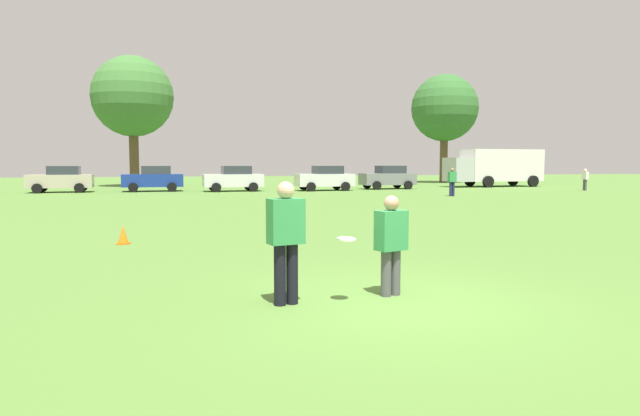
% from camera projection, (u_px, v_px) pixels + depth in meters
% --- Properties ---
extents(ground_plane, '(156.27, 156.27, 0.00)m').
position_uv_depth(ground_plane, '(396.00, 302.00, 8.07)').
color(ground_plane, '#517A33').
extents(player_thrower, '(0.54, 0.38, 1.76)m').
position_uv_depth(player_thrower, '(286.00, 236.00, 7.85)').
color(player_thrower, black).
rests_on(player_thrower, ground).
extents(player_defender, '(0.52, 0.39, 1.53)m').
position_uv_depth(player_defender, '(391.00, 240.00, 8.40)').
color(player_defender, '#4C4C51').
rests_on(player_defender, ground).
extents(frisbee, '(0.27, 0.27, 0.05)m').
position_uv_depth(frisbee, '(347.00, 239.00, 7.92)').
color(frisbee, white).
extents(traffic_cone, '(0.32, 0.32, 0.48)m').
position_uv_depth(traffic_cone, '(123.00, 235.00, 13.85)').
color(traffic_cone, '#D8590C').
rests_on(traffic_cone, ground).
extents(parked_car_mid_left, '(4.27, 2.36, 1.82)m').
position_uv_depth(parked_car_mid_left, '(61.00, 179.00, 38.15)').
color(parked_car_mid_left, '#B7AD99').
rests_on(parked_car_mid_left, ground).
extents(parked_car_center, '(4.27, 2.36, 1.82)m').
position_uv_depth(parked_car_center, '(153.00, 178.00, 39.59)').
color(parked_car_center, navy).
rests_on(parked_car_center, ground).
extents(parked_car_mid_right, '(4.27, 2.36, 1.82)m').
position_uv_depth(parked_car_mid_right, '(234.00, 178.00, 39.68)').
color(parked_car_mid_right, silver).
rests_on(parked_car_mid_right, ground).
extents(parked_car_near_right, '(4.27, 2.36, 1.82)m').
position_uv_depth(parked_car_near_right, '(325.00, 178.00, 40.70)').
color(parked_car_near_right, silver).
rests_on(parked_car_near_right, ground).
extents(parked_car_far_right, '(4.27, 2.36, 1.82)m').
position_uv_depth(parked_car_far_right, '(388.00, 177.00, 43.18)').
color(parked_car_far_right, slate).
rests_on(parked_car_far_right, ground).
extents(box_truck, '(8.60, 3.25, 3.18)m').
position_uv_depth(box_truck, '(495.00, 166.00, 47.45)').
color(box_truck, white).
rests_on(box_truck, ground).
extents(bystander_sideline_watcher, '(0.49, 0.30, 1.73)m').
position_uv_depth(bystander_sideline_watcher, '(452.00, 180.00, 33.75)').
color(bystander_sideline_watcher, '#1E234C').
rests_on(bystander_sideline_watcher, ground).
extents(bystander_far_jogger, '(0.27, 0.45, 1.61)m').
position_uv_depth(bystander_far_jogger, '(585.00, 178.00, 40.83)').
color(bystander_far_jogger, '#4C4C51').
rests_on(bystander_far_jogger, ground).
extents(tree_center_elm, '(6.84, 6.84, 11.11)m').
position_uv_depth(tree_center_elm, '(133.00, 97.00, 47.08)').
color(tree_center_elm, brown).
rests_on(tree_center_elm, ground).
extents(tree_east_birch, '(6.78, 6.78, 11.02)m').
position_uv_depth(tree_east_birch, '(445.00, 108.00, 56.38)').
color(tree_east_birch, brown).
rests_on(tree_east_birch, ground).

